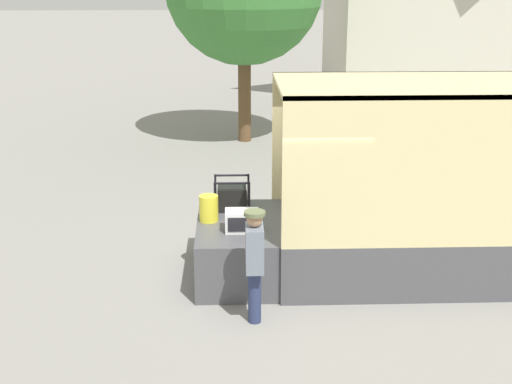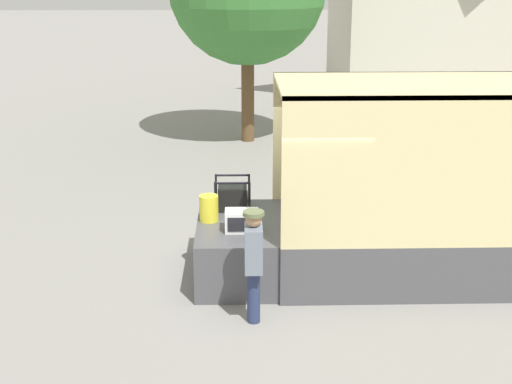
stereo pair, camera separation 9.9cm
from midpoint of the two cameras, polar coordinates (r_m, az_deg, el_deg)
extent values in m
plane|color=gray|center=(11.58, 1.83, -6.48)|extent=(160.00, 160.00, 0.00)
cube|color=#4C4C51|center=(11.75, 12.92, -4.23)|extent=(4.51, 2.39, 0.88)
cube|color=beige|center=(12.39, 12.10, 4.36)|extent=(4.51, 0.06, 2.18)
cube|color=beige|center=(10.21, 15.05, 1.40)|extent=(4.51, 0.06, 2.18)
cube|color=beige|center=(11.09, 13.82, 8.35)|extent=(4.51, 2.39, 0.06)
cylinder|color=yellow|center=(11.07, 9.38, -1.83)|extent=(0.32, 0.32, 0.40)
cube|color=#B2A893|center=(11.23, 17.15, -2.40)|extent=(0.44, 0.32, 0.29)
cube|color=#4C4C51|center=(11.39, -1.29, -4.48)|extent=(1.25, 2.27, 0.88)
cube|color=white|center=(10.80, -0.88, -2.30)|extent=(0.51, 0.35, 0.32)
cube|color=black|center=(10.63, -1.14, -2.63)|extent=(0.33, 0.01, 0.22)
cube|color=black|center=(11.76, -1.65, -0.49)|extent=(0.47, 0.39, 0.39)
cylinder|color=slate|center=(11.75, -0.73, -0.39)|extent=(0.18, 0.22, 0.22)
cylinder|color=black|center=(11.52, -3.03, -0.49)|extent=(0.04, 0.04, 0.54)
cylinder|color=black|center=(11.52, -0.28, -0.47)|extent=(0.04, 0.04, 0.54)
cylinder|color=black|center=(11.96, -2.98, 0.18)|extent=(0.04, 0.04, 0.54)
cylinder|color=black|center=(11.95, -0.32, 0.20)|extent=(0.04, 0.04, 0.54)
cylinder|color=black|center=(11.44, -1.67, 0.72)|extent=(0.55, 0.04, 0.04)
cylinder|color=black|center=(11.88, -1.66, 1.35)|extent=(0.55, 0.04, 0.04)
cylinder|color=yellow|center=(11.22, -3.54, -1.31)|extent=(0.30, 0.30, 0.42)
cylinder|color=navy|center=(9.89, 0.10, -8.31)|extent=(0.18, 0.18, 0.78)
cube|color=slate|center=(9.61, 0.10, -4.53)|extent=(0.24, 0.44, 0.62)
sphere|color=tan|center=(9.46, 0.10, -2.18)|extent=(0.22, 0.22, 0.22)
cylinder|color=#606B47|center=(9.43, 0.10, -1.71)|extent=(0.29, 0.29, 0.05)
cube|color=beige|center=(27.45, 16.04, 13.10)|extent=(8.76, 6.10, 5.92)
cylinder|color=brown|center=(20.25, -0.52, 7.40)|extent=(0.36, 0.36, 2.36)
camera|label=1|loc=(0.05, -89.74, 0.08)|focal=50.00mm
camera|label=2|loc=(0.05, 90.26, -0.08)|focal=50.00mm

